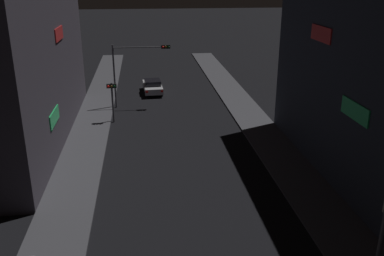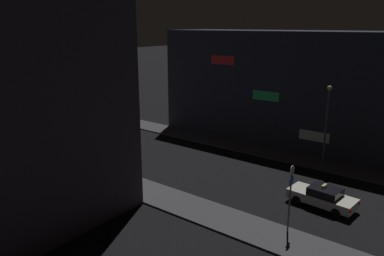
% 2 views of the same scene
% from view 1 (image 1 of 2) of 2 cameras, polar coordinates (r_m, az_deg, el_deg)
% --- Properties ---
extents(sidewalk_left, '(3.00, 63.71, 0.13)m').
position_cam_1_polar(sidewalk_left, '(34.93, -13.46, 0.04)').
color(sidewalk_left, '#424247').
rests_on(sidewalk_left, ground_plane).
extents(sidewalk_right, '(3.00, 63.71, 0.13)m').
position_cam_1_polar(sidewalk_right, '(35.84, 8.35, 0.91)').
color(sidewalk_right, '#424247').
rests_on(sidewalk_right, ground_plane).
extents(far_car, '(2.04, 4.54, 1.42)m').
position_cam_1_polar(far_car, '(44.19, -5.34, 5.64)').
color(far_car, '#B7B7BC').
rests_on(far_car, ground_plane).
extents(traffic_light_overhead, '(5.19, 0.41, 5.78)m').
position_cam_1_polar(traffic_light_overhead, '(38.87, -7.66, 8.77)').
color(traffic_light_overhead, '#47474C').
rests_on(traffic_light_overhead, ground_plane).
extents(traffic_light_left_kerb, '(0.80, 0.42, 3.37)m').
position_cam_1_polar(traffic_light_left_kerb, '(35.30, -10.73, 4.51)').
color(traffic_light_left_kerb, '#47474C').
rests_on(traffic_light_left_kerb, ground_plane).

